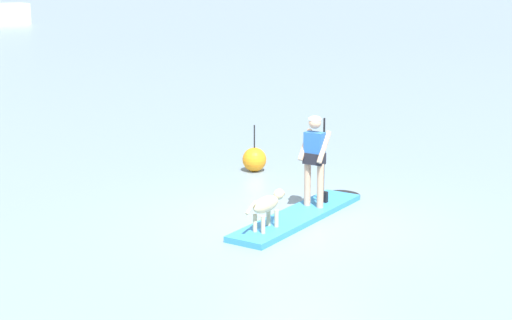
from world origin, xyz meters
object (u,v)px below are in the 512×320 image
(person_paddler, at_px, (315,155))
(dog, at_px, (268,205))
(marker_buoy, at_px, (254,160))
(paddleboard, at_px, (305,213))

(person_paddler, relative_size, dog, 1.45)
(person_paddler, bearing_deg, marker_buoy, 62.45)
(dog, height_order, marker_buoy, marker_buoy)
(paddleboard, distance_m, person_paddler, 1.05)
(dog, xyz_separation_m, marker_buoy, (3.04, 3.16, -0.24))
(person_paddler, bearing_deg, paddleboard, -169.98)
(dog, distance_m, marker_buoy, 4.39)
(marker_buoy, bearing_deg, person_paddler, -117.55)
(marker_buoy, bearing_deg, dog, -133.90)
(person_paddler, xyz_separation_m, marker_buoy, (1.51, 2.89, -0.78))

